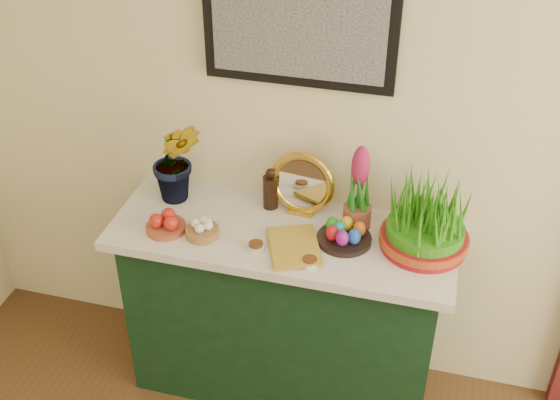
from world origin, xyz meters
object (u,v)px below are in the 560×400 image
at_px(hyacinth_green, 175,148).
at_px(mirror, 302,184).
at_px(book, 270,248).
at_px(wheatgrass_sabzeh, 426,221).
at_px(sideboard, 283,314).

xyz_separation_m(hyacinth_green, mirror, (0.53, 0.04, -0.12)).
xyz_separation_m(book, wheatgrass_sabzeh, (0.57, 0.18, 0.11)).
distance_m(sideboard, wheatgrass_sabzeh, 0.81).
bearing_deg(book, sideboard, 62.37).
height_order(hyacinth_green, book, hyacinth_green).
xyz_separation_m(sideboard, hyacinth_green, (-0.49, 0.11, 0.72)).
height_order(hyacinth_green, mirror, hyacinth_green).
bearing_deg(mirror, book, -100.84).
relative_size(sideboard, wheatgrass_sabzeh, 3.75).
relative_size(mirror, book, 1.11).
height_order(sideboard, wheatgrass_sabzeh, wheatgrass_sabzeh).
height_order(sideboard, hyacinth_green, hyacinth_green).
bearing_deg(book, hyacinth_green, 129.99).
bearing_deg(mirror, hyacinth_green, -175.22).
bearing_deg(sideboard, wheatgrass_sabzeh, 3.56).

